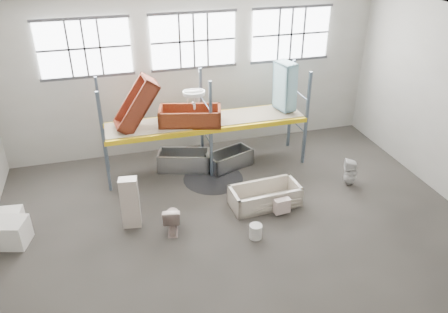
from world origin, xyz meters
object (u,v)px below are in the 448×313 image
object	(u,v)px
cistern_tall	(130,203)
steel_tub_left	(184,160)
toilet_beige	(172,218)
blue_tub_upright	(285,86)
toilet_white	(350,172)
bathtub_beige	(265,196)
bucket	(256,231)
carton_near	(11,233)
rust_tub_flat	(190,116)
steel_tub_right	(229,159)

from	to	relation	value
cistern_tall	steel_tub_left	bearing A→B (deg)	61.66
toilet_beige	blue_tub_upright	distance (m)	5.42
cistern_tall	steel_tub_left	size ratio (longest dim) A/B	0.88
toilet_white	bathtub_beige	bearing A→B (deg)	-61.92
bucket	carton_near	distance (m)	5.86
bathtub_beige	rust_tub_flat	bearing A→B (deg)	119.62
toilet_beige	steel_tub_left	distance (m)	3.08
bathtub_beige	steel_tub_right	distance (m)	2.27
blue_tub_upright	bucket	world-z (taller)	blue_tub_upright
carton_near	steel_tub_right	bearing A→B (deg)	19.47
bathtub_beige	toilet_white	distance (m)	2.76
cistern_tall	blue_tub_upright	distance (m)	5.85
steel_tub_left	carton_near	bearing A→B (deg)	-152.67
steel_tub_right	rust_tub_flat	bearing A→B (deg)	174.97
steel_tub_right	blue_tub_upright	size ratio (longest dim) A/B	0.97
toilet_beige	blue_tub_upright	world-z (taller)	blue_tub_upright
rust_tub_flat	toilet_beige	bearing A→B (deg)	-111.38
toilet_beige	toilet_white	bearing A→B (deg)	-160.76
cistern_tall	steel_tub_right	world-z (taller)	cistern_tall
bucket	cistern_tall	bearing A→B (deg)	155.25
bathtub_beige	carton_near	world-z (taller)	carton_near
cistern_tall	steel_tub_left	distance (m)	3.09
toilet_white	steel_tub_right	size ratio (longest dim) A/B	0.57
rust_tub_flat	bathtub_beige	bearing A→B (deg)	-56.89
bathtub_beige	bucket	size ratio (longest dim) A/B	5.10
cistern_tall	toilet_white	xyz separation A→B (m)	(6.30, 0.24, -0.28)
bathtub_beige	toilet_beige	bearing A→B (deg)	-173.81
steel_tub_left	bucket	xyz separation A→B (m)	(1.04, -3.78, -0.10)
bathtub_beige	toilet_white	bearing A→B (deg)	2.55
toilet_white	steel_tub_left	world-z (taller)	toilet_white
rust_tub_flat	bucket	xyz separation A→B (m)	(0.82, -3.61, -1.64)
carton_near	cistern_tall	bearing A→B (deg)	-1.04
blue_tub_upright	steel_tub_left	bearing A→B (deg)	179.73
steel_tub_left	steel_tub_right	xyz separation A→B (m)	(1.39, -0.27, -0.02)
steel_tub_right	toilet_beige	bearing A→B (deg)	-130.08
toilet_white	rust_tub_flat	xyz separation A→B (m)	(-4.27, 2.05, 1.42)
bathtub_beige	carton_near	bearing A→B (deg)	175.62
steel_tub_left	steel_tub_right	distance (m)	1.41
steel_tub_left	bucket	world-z (taller)	steel_tub_left
bathtub_beige	steel_tub_left	distance (m)	3.06
cistern_tall	bucket	bearing A→B (deg)	-16.62
toilet_beige	steel_tub_left	size ratio (longest dim) A/B	0.49
steel_tub_left	steel_tub_right	bearing A→B (deg)	-11.04
bathtub_beige	steel_tub_left	bearing A→B (deg)	121.34
toilet_beige	cistern_tall	bearing A→B (deg)	-16.23
blue_tub_upright	toilet_white	bearing A→B (deg)	-59.95
blue_tub_upright	rust_tub_flat	bearing A→B (deg)	-177.08
steel_tub_left	blue_tub_upright	distance (m)	3.84
toilet_beige	cistern_tall	world-z (taller)	cistern_tall
steel_tub_left	bucket	distance (m)	3.92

